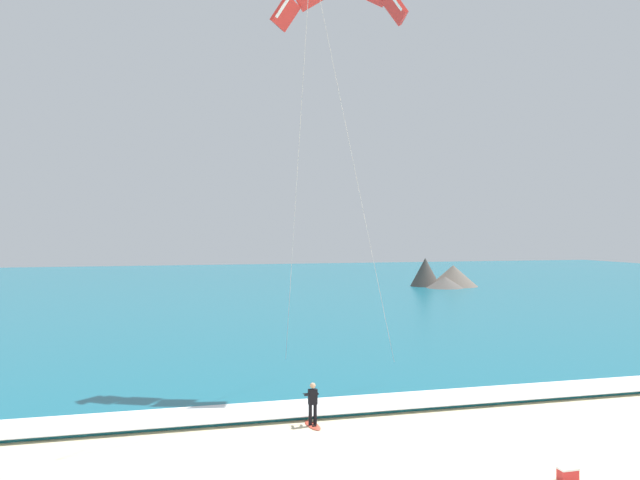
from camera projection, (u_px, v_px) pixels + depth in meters
sea at (218, 289)px, 85.73m from camera, size 200.00×120.00×0.20m
surf_foam at (381, 402)px, 28.87m from camera, size 200.00×2.67×0.04m
surfboard at (313, 425)px, 26.10m from camera, size 0.54×1.43×0.09m
kitesurfer at (313, 402)px, 26.10m from camera, size 0.55×0.54×1.69m
kite_primary at (340, 0)px, 33.02m from camera, size 6.25×7.85×18.89m
headland_right at (445, 277)px, 88.53m from camera, size 9.05×8.16×3.97m
cooler_box at (568, 474)px, 20.39m from camera, size 0.58×0.38×0.40m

